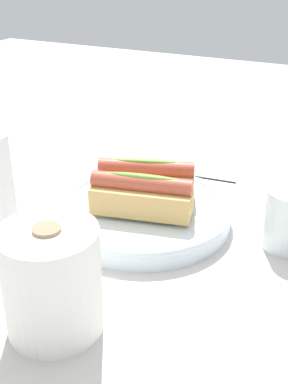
% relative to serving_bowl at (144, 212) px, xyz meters
% --- Properties ---
extents(ground_plane, '(2.40, 2.40, 0.00)m').
position_rel_serving_bowl_xyz_m(ground_plane, '(0.02, 0.01, -0.02)').
color(ground_plane, beige).
extents(serving_bowl, '(0.27, 0.27, 0.03)m').
position_rel_serving_bowl_xyz_m(serving_bowl, '(0.00, 0.00, 0.00)').
color(serving_bowl, silver).
rests_on(serving_bowl, ground_plane).
extents(hotdog_front, '(0.16, 0.09, 0.06)m').
position_rel_serving_bowl_xyz_m(hotdog_front, '(0.01, -0.03, 0.04)').
color(hotdog_front, tan).
rests_on(hotdog_front, serving_bowl).
extents(hotdog_back, '(0.16, 0.08, 0.06)m').
position_rel_serving_bowl_xyz_m(hotdog_back, '(-0.01, 0.03, 0.04)').
color(hotdog_back, tan).
rests_on(hotdog_back, serving_bowl).
extents(water_glass, '(0.07, 0.07, 0.09)m').
position_rel_serving_bowl_xyz_m(water_glass, '(-0.21, -0.03, 0.02)').
color(water_glass, white).
rests_on(water_glass, ground_plane).
extents(paper_towel_roll, '(0.11, 0.11, 0.13)m').
position_rel_serving_bowl_xyz_m(paper_towel_roll, '(-0.01, 0.26, 0.05)').
color(paper_towel_roll, white).
rests_on(paper_towel_roll, ground_plane).
extents(chopstick_near, '(0.22, 0.02, 0.01)m').
position_rel_serving_bowl_xyz_m(chopstick_near, '(0.02, -0.19, -0.02)').
color(chopstick_near, black).
rests_on(chopstick_near, ground_plane).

